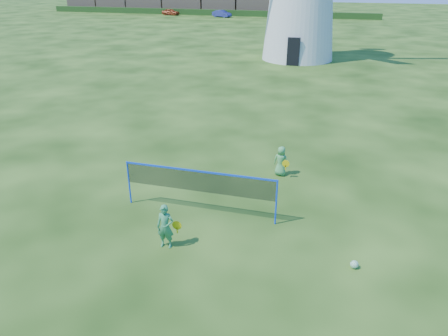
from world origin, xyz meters
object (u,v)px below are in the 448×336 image
play_ball (354,264)px  badminton_net (199,182)px  player_girl (165,227)px  player_boy (281,161)px  car_right (222,14)px  car_left (171,12)px

play_ball → badminton_net: bearing=162.2°
player_girl → play_ball: 5.27m
player_boy → car_right: player_boy is taller
player_girl → car_left: (-26.97, 66.27, -0.11)m
car_left → badminton_net: bearing=-148.2°
car_left → car_right: car_right is taller
badminton_net → player_boy: size_ratio=4.29×
player_boy → car_left: size_ratio=0.36×
badminton_net → car_right: size_ratio=1.43×
badminton_net → play_ball: badminton_net is taller
player_girl → car_left: bearing=108.8°
badminton_net → player_boy: bearing=59.1°
badminton_net → car_right: 65.58m
badminton_net → player_girl: bearing=-99.2°
car_left → player_girl: bearing=-149.1°
player_boy → car_right: bearing=-62.2°
player_girl → badminton_net: bearing=77.5°
player_boy → car_left: 67.46m
car_right → player_girl: bearing=-142.2°
badminton_net → player_boy: (2.12, 3.54, -0.55)m
badminton_net → player_girl: size_ratio=3.74×
player_girl → play_ball: bearing=1.6°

